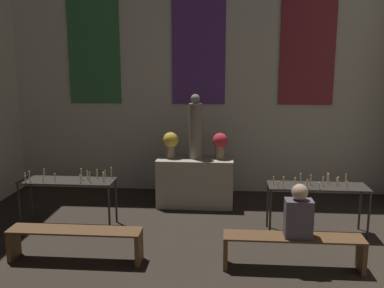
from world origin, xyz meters
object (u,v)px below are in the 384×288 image
(flower_vase_left, at_px, (171,142))
(flower_vase_right, at_px, (220,143))
(statue, at_px, (195,129))
(candle_rack_left, at_px, (68,185))
(candle_rack_right, at_px, (317,191))
(person_seated, at_px, (299,213))
(altar, at_px, (195,181))
(pew_back_left, at_px, (75,238))
(pew_back_right, at_px, (293,245))

(flower_vase_left, relative_size, flower_vase_right, 1.00)
(statue, xyz_separation_m, candle_rack_left, (-2.05, -1.29, -0.78))
(flower_vase_right, distance_m, candle_rack_right, 2.10)
(candle_rack_right, bearing_deg, flower_vase_left, 153.04)
(candle_rack_left, bearing_deg, flower_vase_left, 39.20)
(flower_vase_right, relative_size, candle_rack_left, 0.32)
(statue, relative_size, person_seated, 1.70)
(statue, bearing_deg, person_seated, -58.64)
(person_seated, bearing_deg, candle_rack_left, 160.66)
(flower_vase_right, xyz_separation_m, candle_rack_left, (-2.52, -1.29, -0.51))
(altar, xyz_separation_m, flower_vase_left, (-0.47, 0.00, 0.77))
(altar, distance_m, candle_rack_right, 2.44)
(altar, relative_size, candle_rack_left, 0.93)
(statue, relative_size, pew_back_left, 0.66)
(candle_rack_right, bearing_deg, person_seated, -111.55)
(pew_back_left, bearing_deg, candle_rack_left, 113.50)
(candle_rack_right, xyz_separation_m, pew_back_left, (-3.55, -1.26, -0.39))
(statue, relative_size, pew_back_right, 0.66)
(statue, bearing_deg, pew_back_left, -120.46)
(flower_vase_right, height_order, candle_rack_right, flower_vase_right)
(flower_vase_left, xyz_separation_m, candle_rack_left, (-1.58, -1.29, -0.51))
(altar, bearing_deg, candle_rack_right, -32.05)
(flower_vase_left, relative_size, pew_back_left, 0.27)
(flower_vase_right, height_order, person_seated, flower_vase_right)
(person_seated, bearing_deg, candle_rack_right, 68.45)
(flower_vase_right, bearing_deg, person_seated, -67.03)
(flower_vase_right, relative_size, candle_rack_right, 0.32)
(altar, height_order, person_seated, person_seated)
(candle_rack_left, height_order, pew_back_right, candle_rack_left)
(altar, bearing_deg, flower_vase_left, 180.00)
(flower_vase_left, bearing_deg, statue, 0.00)
(statue, bearing_deg, pew_back_right, -59.54)
(flower_vase_right, xyz_separation_m, pew_back_right, (1.03, -2.55, -0.90))
(candle_rack_right, relative_size, person_seated, 2.17)
(candle_rack_right, bearing_deg, candle_rack_left, 179.99)
(pew_back_right, bearing_deg, pew_back_left, 180.00)
(statue, height_order, pew_back_right, statue)
(altar, height_order, pew_back_left, altar)
(candle_rack_left, height_order, candle_rack_right, candle_rack_left)
(candle_rack_right, bearing_deg, pew_back_right, -113.67)
(flower_vase_right, height_order, candle_rack_left, flower_vase_right)
(altar, distance_m, statue, 1.04)
(candle_rack_right, distance_m, pew_back_left, 3.79)
(flower_vase_left, height_order, candle_rack_left, flower_vase_left)
(flower_vase_left, height_order, pew_back_right, flower_vase_left)
(flower_vase_right, xyz_separation_m, pew_back_left, (-1.97, -2.55, -0.90))
(pew_back_left, height_order, person_seated, person_seated)
(altar, xyz_separation_m, statue, (0.00, 0.00, 1.04))
(pew_back_right, bearing_deg, statue, 120.46)
(statue, distance_m, flower_vase_right, 0.55)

